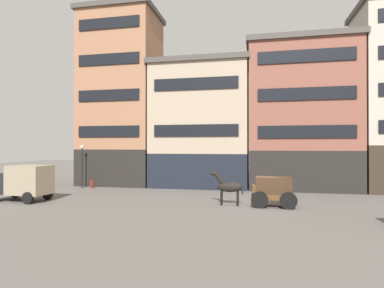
# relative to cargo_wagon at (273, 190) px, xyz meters

# --- Properties ---
(ground_plane) EXTENTS (120.00, 120.00, 0.00)m
(ground_plane) POSITION_rel_cargo_wagon_xyz_m (-0.97, 0.08, -1.15)
(ground_plane) COLOR #605B56
(building_far_left) EXTENTS (8.12, 6.38, 18.40)m
(building_far_left) POSITION_rel_cargo_wagon_xyz_m (-15.25, 9.85, 8.10)
(building_far_left) COLOR black
(building_far_left) RESTS_ON ground_plane
(building_center_left) EXTENTS (9.94, 6.38, 12.48)m
(building_center_left) POSITION_rel_cargo_wagon_xyz_m (-6.57, 9.86, 5.13)
(building_center_left) COLOR black
(building_center_left) RESTS_ON ground_plane
(building_center_right) EXTENTS (10.16, 6.38, 13.96)m
(building_center_right) POSITION_rel_cargo_wagon_xyz_m (3.13, 9.85, 5.87)
(building_center_right) COLOR black
(building_center_right) RESTS_ON ground_plane
(cargo_wagon) EXTENTS (2.91, 1.52, 1.98)m
(cargo_wagon) POSITION_rel_cargo_wagon_xyz_m (0.00, 0.00, 0.00)
(cargo_wagon) COLOR brown
(cargo_wagon) RESTS_ON ground_plane
(draft_horse) EXTENTS (2.34, 0.61, 2.30)m
(draft_horse) POSITION_rel_cargo_wagon_xyz_m (-2.95, 0.00, 0.12)
(draft_horse) COLOR black
(draft_horse) RESTS_ON ground_plane
(delivery_truck_near) EXTENTS (4.47, 2.42, 2.62)m
(delivery_truck_near) POSITION_rel_cargo_wagon_xyz_m (-17.88, -1.38, 0.28)
(delivery_truck_near) COLOR black
(delivery_truck_near) RESTS_ON ground_plane
(streetlamp_curbside) EXTENTS (0.32, 0.32, 4.12)m
(streetlamp_curbside) POSITION_rel_cargo_wagon_xyz_m (-17.59, 6.03, 1.52)
(streetlamp_curbside) COLOR black
(streetlamp_curbside) RESTS_ON ground_plane
(fire_hydrant_curbside) EXTENTS (0.24, 0.24, 0.83)m
(fire_hydrant_curbside) POSITION_rel_cargo_wagon_xyz_m (-16.52, 5.96, -0.72)
(fire_hydrant_curbside) COLOR maroon
(fire_hydrant_curbside) RESTS_ON ground_plane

